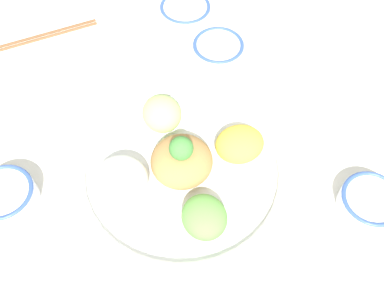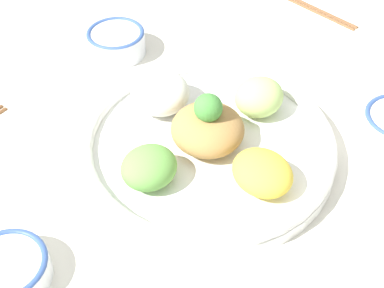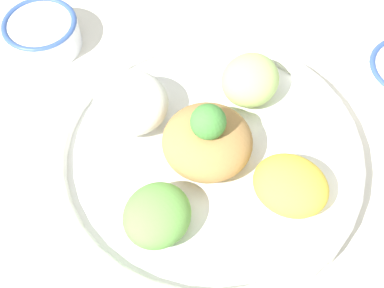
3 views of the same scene
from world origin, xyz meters
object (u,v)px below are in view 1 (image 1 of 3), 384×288
object	(u,v)px
rice_bowl_blue	(5,197)
rice_bowl_plain	(218,50)
sauce_bowl_red	(185,11)
chopsticks_pair_near	(45,35)
sauce_bowl_far	(370,202)
salad_platter	(181,168)

from	to	relation	value
rice_bowl_blue	rice_bowl_plain	bearing A→B (deg)	-122.59
sauce_bowl_red	chopsticks_pair_near	bearing A→B (deg)	25.21
sauce_bowl_red	sauce_bowl_far	world-z (taller)	same
sauce_bowl_red	sauce_bowl_far	size ratio (longest dim) A/B	1.10
rice_bowl_plain	sauce_bowl_far	xyz separation A→B (m)	(-0.31, 0.26, -0.00)
sauce_bowl_far	chopsticks_pair_near	size ratio (longest dim) A/B	0.52
salad_platter	sauce_bowl_red	size ratio (longest dim) A/B	3.33
salad_platter	rice_bowl_blue	world-z (taller)	salad_platter
salad_platter	chopsticks_pair_near	world-z (taller)	salad_platter
salad_platter	rice_bowl_blue	distance (m)	0.28
sauce_bowl_red	rice_bowl_plain	world-z (taller)	rice_bowl_plain
rice_bowl_plain	rice_bowl_blue	bearing A→B (deg)	57.41
salad_platter	chopsticks_pair_near	bearing A→B (deg)	-34.24
sauce_bowl_red	rice_bowl_blue	bearing A→B (deg)	71.94
sauce_bowl_red	sauce_bowl_far	distance (m)	0.54
salad_platter	sauce_bowl_far	world-z (taller)	salad_platter
salad_platter	rice_bowl_plain	distance (m)	0.28
salad_platter	rice_bowl_plain	xyz separation A→B (m)	(0.00, -0.28, -0.00)
rice_bowl_blue	sauce_bowl_far	xyz separation A→B (m)	(-0.56, -0.14, -0.00)
sauce_bowl_red	rice_bowl_plain	bearing A→B (deg)	134.08
rice_bowl_blue	chopsticks_pair_near	size ratio (longest dim) A/B	0.53
sauce_bowl_far	chopsticks_pair_near	world-z (taller)	sauce_bowl_far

